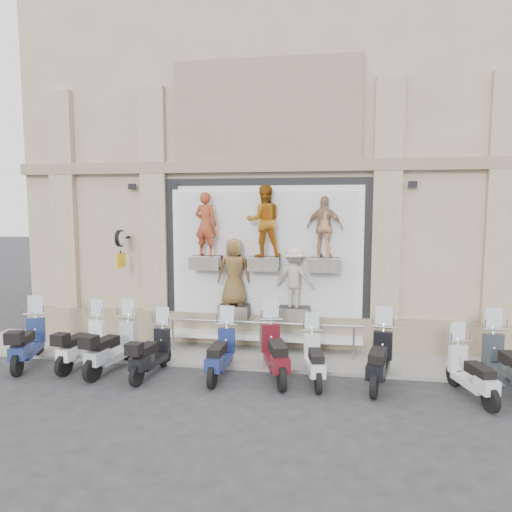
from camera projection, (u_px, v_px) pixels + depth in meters
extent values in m
plane|color=#2A2A2C|center=(246.00, 388.00, 9.57)|extent=(90.00, 90.00, 0.00)
cube|color=#999690|center=(261.00, 355.00, 11.62)|extent=(16.00, 2.20, 0.08)
cube|color=black|center=(266.00, 259.00, 12.22)|extent=(5.60, 0.10, 4.30)
cube|color=white|center=(266.00, 259.00, 12.16)|extent=(5.10, 0.06, 3.90)
cube|color=white|center=(265.00, 260.00, 12.12)|extent=(4.70, 0.04, 3.60)
cube|color=white|center=(264.00, 335.00, 12.03)|extent=(5.10, 0.75, 0.10)
cube|color=#28282B|center=(206.00, 262.00, 12.11)|extent=(0.80, 0.50, 0.35)
imported|color=#B14525|center=(206.00, 224.00, 12.00)|extent=(0.68, 0.52, 1.68)
cube|color=#28282B|center=(264.00, 264.00, 11.86)|extent=(0.80, 0.50, 0.35)
imported|color=#8A5010|center=(264.00, 221.00, 11.75)|extent=(1.06, 0.92, 1.85)
cube|color=#28282B|center=(324.00, 265.00, 11.62)|extent=(0.80, 0.50, 0.35)
imported|color=tan|center=(325.00, 227.00, 11.52)|extent=(0.98, 0.57, 1.57)
cube|color=#28282B|center=(234.00, 311.00, 12.13)|extent=(0.80, 0.50, 0.35)
imported|color=brown|center=(234.00, 272.00, 12.02)|extent=(0.99, 0.79, 1.78)
cube|color=#28282B|center=(294.00, 314.00, 11.87)|extent=(0.80, 0.50, 0.35)
imported|color=#C3B49E|center=(294.00, 278.00, 11.77)|extent=(1.10, 0.77, 1.54)
cube|color=black|center=(125.00, 238.00, 12.55)|extent=(0.06, 0.56, 0.06)
cylinder|color=black|center=(120.00, 238.00, 12.28)|extent=(0.10, 0.46, 0.46)
cube|color=yellow|center=(121.00, 260.00, 12.34)|extent=(0.04, 0.50, 0.38)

